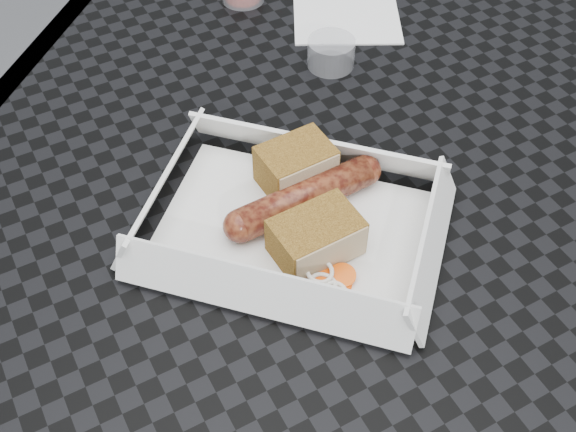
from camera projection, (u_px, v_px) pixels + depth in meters
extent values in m
cube|color=black|center=(367.00, 183.00, 0.67)|extent=(0.80, 0.80, 0.01)
cylinder|color=black|center=(193.00, 148.00, 1.23)|extent=(0.03, 0.03, 0.73)
cube|color=white|center=(291.00, 229.00, 0.62)|extent=(0.22, 0.15, 0.00)
cylinder|color=brown|center=(305.00, 197.00, 0.62)|extent=(0.11, 0.11, 0.03)
sphere|color=brown|center=(365.00, 170.00, 0.64)|extent=(0.03, 0.03, 0.03)
sphere|color=brown|center=(240.00, 226.00, 0.60)|extent=(0.03, 0.03, 0.03)
cube|color=brown|center=(296.00, 166.00, 0.64)|extent=(0.08, 0.08, 0.04)
cube|color=brown|center=(316.00, 237.00, 0.59)|extent=(0.08, 0.08, 0.04)
cylinder|color=#FF590B|center=(323.00, 282.00, 0.58)|extent=(0.02, 0.02, 0.00)
torus|color=white|center=(331.00, 290.00, 0.57)|extent=(0.02, 0.02, 0.00)
cube|color=#B2D17F|center=(337.00, 283.00, 0.58)|extent=(0.02, 0.02, 0.00)
cube|color=white|center=(346.00, 13.00, 0.83)|extent=(0.15, 0.15, 0.00)
cylinder|color=silver|center=(331.00, 53.00, 0.76)|extent=(0.05, 0.05, 0.03)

